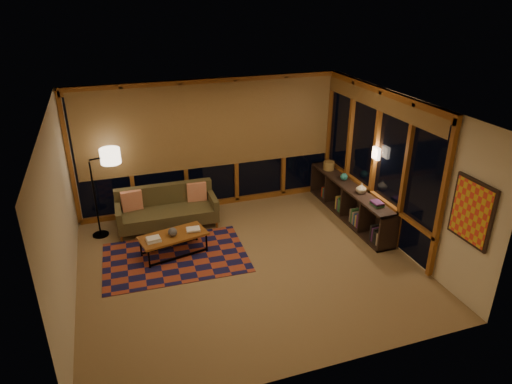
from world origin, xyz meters
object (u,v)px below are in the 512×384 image
object	(u,v)px
floor_lamp	(94,195)
bookshelf	(349,201)
coffee_table	(174,244)
sofa	(167,209)

from	to	relation	value
floor_lamp	bookshelf	bearing A→B (deg)	-26.41
coffee_table	sofa	bearing A→B (deg)	75.08
coffee_table	floor_lamp	xyz separation A→B (m)	(-1.22, 1.11, 0.64)
sofa	coffee_table	distance (m)	1.05
floor_lamp	coffee_table	bearing A→B (deg)	-58.77
bookshelf	coffee_table	bearing A→B (deg)	-175.80
bookshelf	floor_lamp	bearing A→B (deg)	170.05
sofa	bookshelf	world-z (taller)	sofa
sofa	floor_lamp	size ratio (longest dim) A/B	1.14
coffee_table	floor_lamp	distance (m)	1.77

